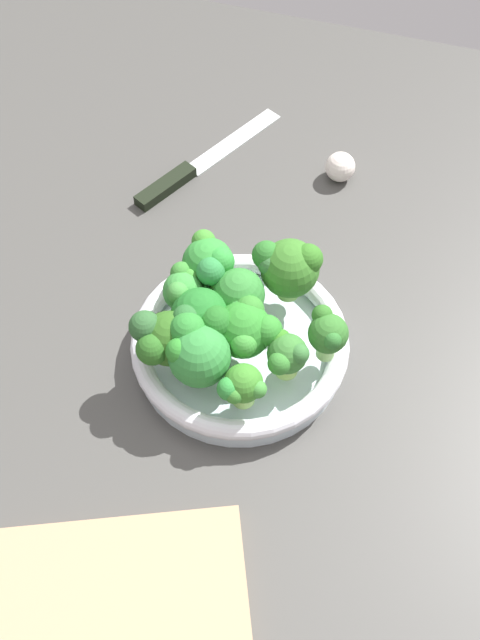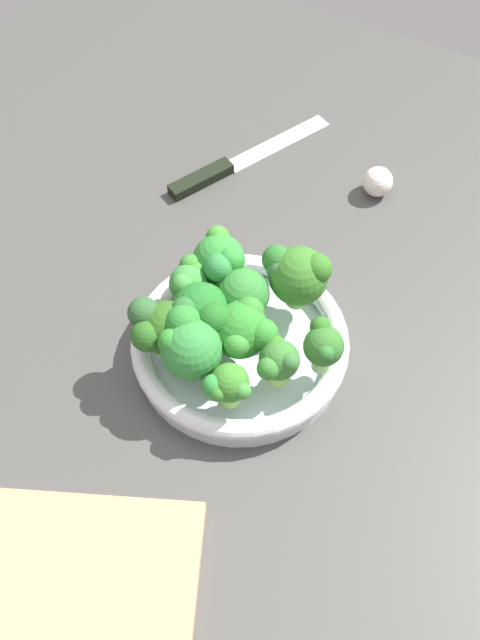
{
  "view_description": "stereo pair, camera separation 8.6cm",
  "coord_description": "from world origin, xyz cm",
  "views": [
    {
      "loc": [
        12.99,
        -48.58,
        78.02
      ],
      "look_at": [
        -1.56,
        -1.16,
        7.1
      ],
      "focal_mm": 44.22,
      "sensor_mm": 36.0,
      "label": 1
    },
    {
      "loc": [
        21.0,
        -45.33,
        78.02
      ],
      "look_at": [
        -1.56,
        -1.16,
        7.1
      ],
      "focal_mm": 44.22,
      "sensor_mm": 36.0,
      "label": 2
    }
  ],
  "objects": [
    {
      "name": "garlic_bulb",
      "position": [
        3.0,
        30.64,
        2.04
      ],
      "size": [
        4.09,
        4.09,
        4.09
      ],
      "primitive_type": "sphere",
      "color": "silver",
      "rests_on": "ground_plane"
    },
    {
      "name": "broccoli_floret_0",
      "position": [
        1.89,
        6.15,
        8.97
      ],
      "size": [
        7.97,
        6.77,
        8.06
      ],
      "color": "#7EB251",
      "rests_on": "bowl"
    },
    {
      "name": "broccoli_floret_3",
      "position": [
        -4.47,
        -7.28,
        8.35
      ],
      "size": [
        7.18,
        7.02,
        7.62
      ],
      "color": "#7DBD5F",
      "rests_on": "bowl"
    },
    {
      "name": "knife",
      "position": [
        -16.9,
        25.62,
        0.55
      ],
      "size": [
        14.27,
        24.77,
        1.5
      ],
      "color": "silver",
      "rests_on": "ground_plane"
    },
    {
      "name": "broccoli_floret_9",
      "position": [
        -5.44,
        -2.99,
        8.26
      ],
      "size": [
        7.42,
        6.68,
        7.19
      ],
      "color": "#97D171",
      "rests_on": "bowl"
    },
    {
      "name": "bowl",
      "position": [
        -1.56,
        -1.16,
        2.09
      ],
      "size": [
        25.05,
        25.05,
        4.1
      ],
      "color": "silver",
      "rests_on": "ground_plane"
    },
    {
      "name": "broccoli_floret_6",
      "position": [
        -2.65,
        1.36,
        7.99
      ],
      "size": [
        6.52,
        6.61,
        6.93
      ],
      "color": "#84C056",
      "rests_on": "bowl"
    },
    {
      "name": "cutting_board",
      "position": [
        -4.83,
        -32.4,
        0.8
      ],
      "size": [
        30.66,
        25.78,
        1.6
      ],
      "primitive_type": "cube",
      "rotation": [
        0.0,
        0.0,
        0.4
      ],
      "color": "tan",
      "rests_on": "ground_plane"
    },
    {
      "name": "broccoli_floret_2",
      "position": [
        1.18,
        -9.27,
        7.32
      ],
      "size": [
        4.74,
        4.77,
        5.48
      ],
      "color": "#8BC45D",
      "rests_on": "bowl"
    },
    {
      "name": "broccoli_floret_1",
      "position": [
        -8.39,
        -6.37,
        7.96
      ],
      "size": [
        7.3,
        7.04,
        7.03
      ],
      "color": "#8CCF66",
      "rests_on": "bowl"
    },
    {
      "name": "broccoli_floret_7",
      "position": [
        -0.34,
        -2.72,
        8.0
      ],
      "size": [
        7.45,
        7.16,
        6.86
      ],
      "color": "#90CA62",
      "rests_on": "bowl"
    },
    {
      "name": "broccoli_floret_10",
      "position": [
        8.14,
        -0.76,
        8.12
      ],
      "size": [
        4.46,
        4.85,
        6.31
      ],
      "color": "#95D072",
      "rests_on": "bowl"
    },
    {
      "name": "broccoli_floret_4",
      "position": [
        -8.61,
        0.18,
        8.25
      ],
      "size": [
        4.57,
        5.47,
        6.6
      ],
      "color": "#84B85A",
      "rests_on": "bowl"
    },
    {
      "name": "ground_plane",
      "position": [
        0.0,
        0.0,
        -1.25
      ],
      "size": [
        130.0,
        130.0,
        2.5
      ],
      "primitive_type": "cube",
      "color": "#454441"
    },
    {
      "name": "broccoli_floret_8",
      "position": [
        4.53,
        -4.23,
        7.51
      ],
      "size": [
        4.87,
        5.38,
        5.62
      ],
      "color": "#A1D562",
      "rests_on": "bowl"
    },
    {
      "name": "broccoli_floret_5",
      "position": [
        -6.78,
        4.06,
        8.96
      ],
      "size": [
        6.22,
        6.88,
        7.63
      ],
      "color": "#8ECD5C",
      "rests_on": "bowl"
    }
  ]
}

